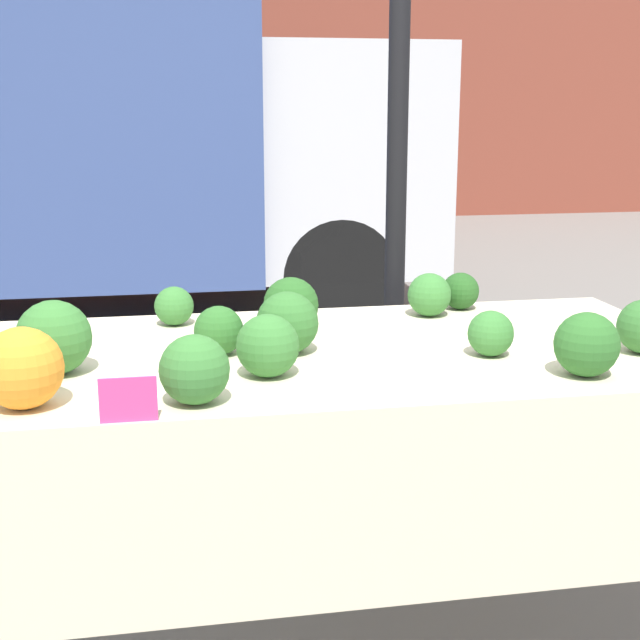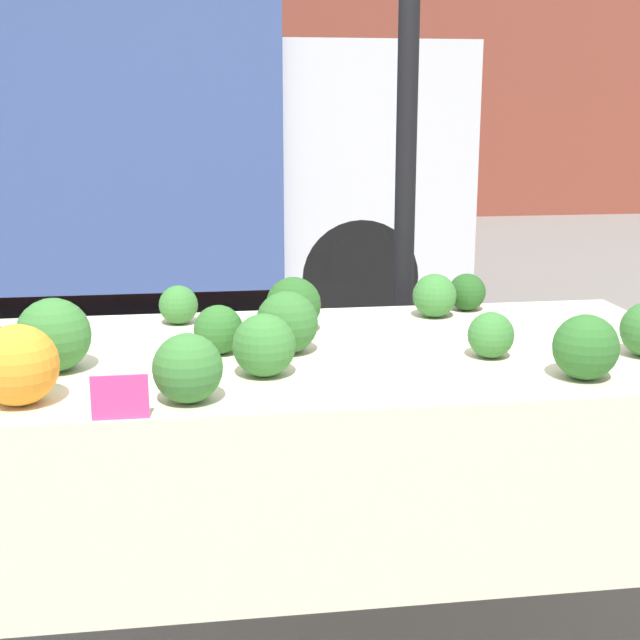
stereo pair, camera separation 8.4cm
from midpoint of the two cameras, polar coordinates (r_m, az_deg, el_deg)
ground_plane at (r=2.66m, az=-0.95°, el=-18.79°), size 40.00×40.00×0.00m
tent_pole at (r=3.05m, az=4.13°, el=8.98°), size 0.07×0.07×2.36m
parked_truck at (r=6.44m, az=-19.11°, el=11.64°), size 5.16×2.16×2.39m
market_table at (r=2.29m, az=-0.75°, el=-4.47°), size 2.03×0.96×0.80m
orange_cauliflower at (r=1.98m, az=-19.71°, el=-2.93°), size 0.17×0.17×0.17m
broccoli_head_0 at (r=2.70m, az=6.13°, el=1.61°), size 0.13×0.13×0.13m
broccoli_head_1 at (r=2.28m, az=-3.16°, el=-0.18°), size 0.16×0.16×0.16m
broccoli_head_2 at (r=2.50m, az=-2.84°, el=0.98°), size 0.16×0.16×0.16m
broccoli_head_3 at (r=2.09m, az=-4.52°, el=-1.66°), size 0.15×0.15×0.15m
broccoli_head_4 at (r=2.17m, az=15.65°, el=-1.53°), size 0.15×0.15×0.15m
broccoli_head_5 at (r=2.81m, az=8.14°, el=1.84°), size 0.12×0.12×0.12m
broccoli_head_6 at (r=2.29m, az=9.84°, el=-0.86°), size 0.12×0.12×0.12m
broccoli_head_8 at (r=2.62m, az=-10.23°, el=0.88°), size 0.11×0.11×0.11m
broccoli_head_10 at (r=2.20m, az=-17.72°, el=-1.09°), size 0.18×0.18×0.18m
broccoli_head_11 at (r=1.92m, az=-9.28°, el=-3.16°), size 0.15×0.15×0.15m
broccoli_head_12 at (r=2.29m, az=-7.55°, el=-0.67°), size 0.13×0.13×0.13m
price_sign at (r=1.85m, az=-13.46°, el=-4.99°), size 0.12×0.01×0.09m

